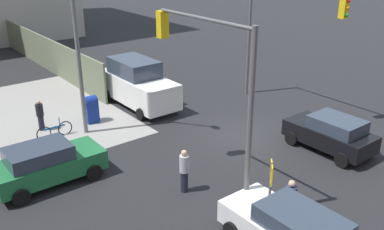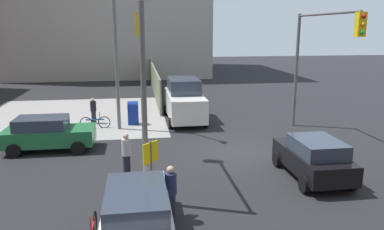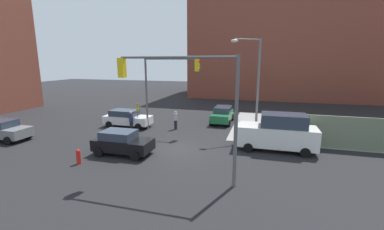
{
  "view_description": "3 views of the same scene",
  "coord_description": "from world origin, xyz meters",
  "px_view_note": "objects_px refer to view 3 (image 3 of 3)",
  "views": [
    {
      "loc": [
        -13.02,
        13.47,
        8.77
      ],
      "look_at": [
        1.38,
        2.19,
        1.24
      ],
      "focal_mm": 40.0,
      "sensor_mm": 36.0,
      "label": 1
    },
    {
      "loc": [
        -16.16,
        4.68,
        5.69
      ],
      "look_at": [
        0.46,
        2.24,
        1.8
      ],
      "focal_mm": 35.0,
      "sensor_mm": 36.0,
      "label": 2
    },
    {
      "loc": [
        5.7,
        -16.57,
        6.2
      ],
      "look_at": [
        0.5,
        1.92,
        2.15
      ],
      "focal_mm": 24.0,
      "sensor_mm": 36.0,
      "label": 3
    }
  ],
  "objects_px": {
    "street_lamp_corner": "(255,79)",
    "bicycle_at_crosswalk": "(133,120)",
    "coupe_gray": "(3,130)",
    "pedestrian_walking_north": "(131,120)",
    "van_white_delivery": "(278,132)",
    "bicycle_leaning_on_fence": "(261,126)",
    "sedan_green": "(222,114)",
    "traffic_signal_nw_corner": "(166,80)",
    "pedestrian_crossing": "(176,120)",
    "hatchback_black": "(122,142)",
    "pedestrian_waiting": "(275,121)",
    "sedan_white": "(127,118)",
    "traffic_signal_se_corner": "(187,92)",
    "mailbox_blue": "(268,128)",
    "fire_hydrant": "(78,156)"
  },
  "relations": [
    {
      "from": "traffic_signal_se_corner",
      "to": "hatchback_black",
      "type": "relative_size",
      "value": 1.67
    },
    {
      "from": "traffic_signal_nw_corner",
      "to": "pedestrian_waiting",
      "type": "relative_size",
      "value": 4.12
    },
    {
      "from": "mailbox_blue",
      "to": "hatchback_black",
      "type": "relative_size",
      "value": 0.37
    },
    {
      "from": "traffic_signal_nw_corner",
      "to": "pedestrian_waiting",
      "type": "height_order",
      "value": "traffic_signal_nw_corner"
    },
    {
      "from": "coupe_gray",
      "to": "pedestrian_waiting",
      "type": "relative_size",
      "value": 2.72
    },
    {
      "from": "street_lamp_corner",
      "to": "sedan_white",
      "type": "distance_m",
      "value": 12.32
    },
    {
      "from": "mailbox_blue",
      "to": "fire_hydrant",
      "type": "height_order",
      "value": "mailbox_blue"
    },
    {
      "from": "traffic_signal_se_corner",
      "to": "pedestrian_walking_north",
      "type": "relative_size",
      "value": 3.73
    },
    {
      "from": "pedestrian_crossing",
      "to": "coupe_gray",
      "type": "bearing_deg",
      "value": 103.03
    },
    {
      "from": "sedan_green",
      "to": "traffic_signal_nw_corner",
      "type": "bearing_deg",
      "value": -134.08
    },
    {
      "from": "sedan_green",
      "to": "sedan_white",
      "type": "height_order",
      "value": "same"
    },
    {
      "from": "pedestrian_waiting",
      "to": "bicycle_leaning_on_fence",
      "type": "bearing_deg",
      "value": 81.88
    },
    {
      "from": "traffic_signal_nw_corner",
      "to": "pedestrian_crossing",
      "type": "relative_size",
      "value": 3.77
    },
    {
      "from": "traffic_signal_se_corner",
      "to": "bicycle_at_crosswalk",
      "type": "relative_size",
      "value": 3.71
    },
    {
      "from": "street_lamp_corner",
      "to": "bicycle_at_crosswalk",
      "type": "relative_size",
      "value": 4.57
    },
    {
      "from": "traffic_signal_nw_corner",
      "to": "hatchback_black",
      "type": "bearing_deg",
      "value": -96.37
    },
    {
      "from": "pedestrian_waiting",
      "to": "pedestrian_walking_north",
      "type": "xyz_separation_m",
      "value": [
        -12.6,
        -3.6,
        0.09
      ]
    },
    {
      "from": "street_lamp_corner",
      "to": "van_white_delivery",
      "type": "height_order",
      "value": "street_lamp_corner"
    },
    {
      "from": "traffic_signal_nw_corner",
      "to": "bicycle_leaning_on_fence",
      "type": "bearing_deg",
      "value": 18.23
    },
    {
      "from": "traffic_signal_se_corner",
      "to": "bicycle_leaning_on_fence",
      "type": "distance_m",
      "value": 12.97
    },
    {
      "from": "bicycle_leaning_on_fence",
      "to": "bicycle_at_crosswalk",
      "type": "height_order",
      "value": "same"
    },
    {
      "from": "pedestrian_walking_north",
      "to": "bicycle_at_crosswalk",
      "type": "xyz_separation_m",
      "value": [
        -1.0,
        2.2,
        -0.56
      ]
    },
    {
      "from": "street_lamp_corner",
      "to": "sedan_green",
      "type": "xyz_separation_m",
      "value": [
        -3.15,
        3.39,
        -3.86
      ]
    },
    {
      "from": "traffic_signal_se_corner",
      "to": "sedan_white",
      "type": "distance_m",
      "value": 13.39
    },
    {
      "from": "street_lamp_corner",
      "to": "pedestrian_waiting",
      "type": "height_order",
      "value": "street_lamp_corner"
    },
    {
      "from": "mailbox_blue",
      "to": "sedan_white",
      "type": "relative_size",
      "value": 0.32
    },
    {
      "from": "sedan_green",
      "to": "pedestrian_walking_north",
      "type": "height_order",
      "value": "pedestrian_walking_north"
    },
    {
      "from": "pedestrian_waiting",
      "to": "bicycle_leaning_on_fence",
      "type": "height_order",
      "value": "pedestrian_waiting"
    },
    {
      "from": "sedan_white",
      "to": "van_white_delivery",
      "type": "height_order",
      "value": "van_white_delivery"
    },
    {
      "from": "fire_hydrant",
      "to": "bicycle_at_crosswalk",
      "type": "relative_size",
      "value": 0.54
    },
    {
      "from": "traffic_signal_se_corner",
      "to": "sedan_green",
      "type": "relative_size",
      "value": 1.57
    },
    {
      "from": "traffic_signal_se_corner",
      "to": "pedestrian_crossing",
      "type": "relative_size",
      "value": 3.77
    },
    {
      "from": "street_lamp_corner",
      "to": "pedestrian_waiting",
      "type": "bearing_deg",
      "value": 43.74
    },
    {
      "from": "sedan_white",
      "to": "pedestrian_walking_north",
      "type": "height_order",
      "value": "pedestrian_walking_north"
    },
    {
      "from": "sedan_green",
      "to": "van_white_delivery",
      "type": "relative_size",
      "value": 0.76
    },
    {
      "from": "sedan_green",
      "to": "street_lamp_corner",
      "type": "bearing_deg",
      "value": -47.13
    },
    {
      "from": "pedestrian_walking_north",
      "to": "sedan_white",
      "type": "bearing_deg",
      "value": 163.68
    },
    {
      "from": "hatchback_black",
      "to": "bicycle_leaning_on_fence",
      "type": "bearing_deg",
      "value": 45.77
    },
    {
      "from": "coupe_gray",
      "to": "pedestrian_walking_north",
      "type": "height_order",
      "value": "pedestrian_walking_north"
    },
    {
      "from": "pedestrian_crossing",
      "to": "bicycle_leaning_on_fence",
      "type": "bearing_deg",
      "value": -91.55
    },
    {
      "from": "traffic_signal_se_corner",
      "to": "pedestrian_waiting",
      "type": "relative_size",
      "value": 4.12
    },
    {
      "from": "street_lamp_corner",
      "to": "bicycle_leaning_on_fence",
      "type": "bearing_deg",
      "value": 66.58
    },
    {
      "from": "hatchback_black",
      "to": "coupe_gray",
      "type": "bearing_deg",
      "value": 178.41
    },
    {
      "from": "coupe_gray",
      "to": "pedestrian_crossing",
      "type": "bearing_deg",
      "value": 29.3
    },
    {
      "from": "pedestrian_crossing",
      "to": "pedestrian_walking_north",
      "type": "relative_size",
      "value": 0.99
    },
    {
      "from": "coupe_gray",
      "to": "hatchback_black",
      "type": "xyz_separation_m",
      "value": [
        10.9,
        -0.3,
        -0.0
      ]
    },
    {
      "from": "traffic_signal_nw_corner",
      "to": "sedan_white",
      "type": "height_order",
      "value": "traffic_signal_nw_corner"
    },
    {
      "from": "pedestrian_waiting",
      "to": "coupe_gray",
      "type": "bearing_deg",
      "value": 95.58
    },
    {
      "from": "traffic_signal_nw_corner",
      "to": "bicycle_at_crosswalk",
      "type": "xyz_separation_m",
      "value": [
        -4.22,
        1.5,
        -4.26
      ]
    },
    {
      "from": "van_white_delivery",
      "to": "bicycle_leaning_on_fence",
      "type": "relative_size",
      "value": 3.09
    }
  ]
}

